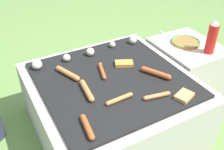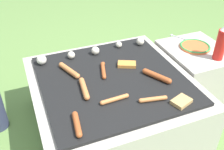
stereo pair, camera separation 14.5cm
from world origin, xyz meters
name	(u,v)px [view 2 (the right image)]	position (x,y,z in m)	size (l,w,h in m)	color
ground_plane	(112,126)	(0.00, 0.00, 0.00)	(14.00, 14.00, 0.00)	#608442
grill	(112,104)	(0.00, 0.00, 0.19)	(0.88, 0.88, 0.37)	#B2AA9E
side_ledge	(193,73)	(0.65, 0.09, 0.19)	(0.39, 0.46, 0.37)	#B2AA9E
sausage_back_left	(69,70)	(-0.21, 0.14, 0.39)	(0.09, 0.18, 0.03)	#C6753D
sausage_mid_right	(84,88)	(-0.18, -0.05, 0.39)	(0.05, 0.18, 0.03)	#C6753D
sausage_front_right	(153,99)	(0.12, -0.26, 0.39)	(0.15, 0.05, 0.02)	#C6753D
sausage_back_right	(157,76)	(0.23, -0.10, 0.39)	(0.11, 0.17, 0.03)	#A34C23
sausage_front_center	(115,99)	(-0.06, -0.19, 0.39)	(0.16, 0.03, 0.02)	#C6753D
sausage_front_left	(77,124)	(-0.28, -0.29, 0.39)	(0.04, 0.16, 0.03)	#A34C23
sausage_back_center	(103,70)	(-0.02, 0.08, 0.39)	(0.06, 0.16, 0.02)	#A34C23
bread_slice_right	(127,64)	(0.13, 0.08, 0.38)	(0.12, 0.10, 0.02)	#D18438
bread_slice_left	(181,101)	(0.24, -0.33, 0.38)	(0.11, 0.10, 0.02)	tan
mushroom_row	(88,51)	(-0.05, 0.29, 0.40)	(0.72, 0.07, 0.06)	silver
plate_colorful	(195,46)	(0.65, 0.12, 0.38)	(0.20, 0.20, 0.02)	orange
condiment_bottle	(221,43)	(0.69, -0.05, 0.48)	(0.06, 0.06, 0.22)	red
fork_utensil	(183,38)	(0.64, 0.26, 0.38)	(0.11, 0.19, 0.01)	silver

